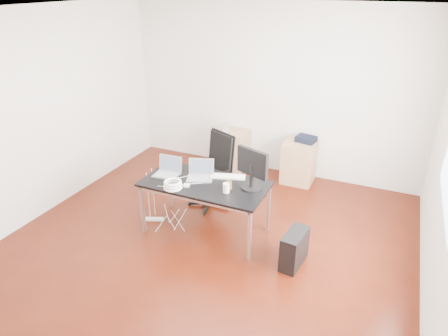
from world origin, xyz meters
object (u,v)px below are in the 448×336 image
at_px(filing_cabinet_left, 232,150).
at_px(pc_tower, 294,249).
at_px(desk, 205,186).
at_px(filing_cabinet_right, 299,162).
at_px(office_chair, 214,167).

bearing_deg(filing_cabinet_left, pc_tower, -51.42).
xyz_separation_m(desk, filing_cabinet_left, (-0.46, 1.95, -0.33)).
distance_m(filing_cabinet_right, pc_tower, 2.21).
bearing_deg(office_chair, filing_cabinet_right, 76.78).
height_order(desk, pc_tower, desk).
height_order(desk, filing_cabinet_right, desk).
xyz_separation_m(filing_cabinet_left, filing_cabinet_right, (1.21, 0.00, 0.00)).
height_order(office_chair, filing_cabinet_right, office_chair).
distance_m(office_chair, filing_cabinet_right, 1.59).
bearing_deg(pc_tower, filing_cabinet_left, 135.57).
xyz_separation_m(desk, office_chair, (-0.22, 0.71, -0.07)).
height_order(filing_cabinet_left, pc_tower, filing_cabinet_left).
xyz_separation_m(desk, filing_cabinet_right, (0.75, 1.95, -0.33)).
xyz_separation_m(office_chair, filing_cabinet_right, (0.97, 1.23, -0.26)).
bearing_deg(office_chair, filing_cabinet_left, 125.83).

